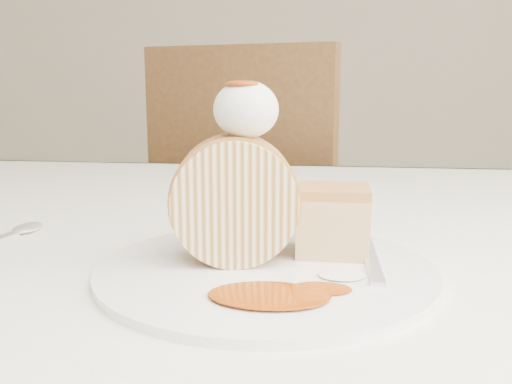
# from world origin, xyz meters

# --- Properties ---
(table) EXTENTS (1.40, 0.90, 0.75)m
(table) POSITION_xyz_m (0.00, 0.20, 0.66)
(table) COLOR silver
(table) RESTS_ON ground
(chair_far) EXTENTS (0.58, 0.58, 1.00)m
(chair_far) POSITION_xyz_m (-0.07, 0.94, 0.57)
(chair_far) COLOR brown
(chair_far) RESTS_ON ground
(plate) EXTENTS (0.29, 0.29, 0.01)m
(plate) POSITION_xyz_m (0.05, -0.02, 0.75)
(plate) COLOR white
(plate) RESTS_ON table
(roulade_slice) EXTENTS (0.12, 0.08, 0.11)m
(roulade_slice) POSITION_xyz_m (0.02, -0.01, 0.81)
(roulade_slice) COLOR beige
(roulade_slice) RESTS_ON plate
(cake_chunk) EXTENTS (0.07, 0.06, 0.05)m
(cake_chunk) POSITION_xyz_m (0.11, 0.03, 0.78)
(cake_chunk) COLOR #AF7E42
(cake_chunk) RESTS_ON plate
(whipped_cream) EXTENTS (0.06, 0.06, 0.05)m
(whipped_cream) POSITION_xyz_m (0.03, -0.00, 0.89)
(whipped_cream) COLOR white
(whipped_cream) RESTS_ON roulade_slice
(caramel_drizzle) EXTENTS (0.03, 0.02, 0.01)m
(caramel_drizzle) POSITION_xyz_m (0.03, -0.01, 0.92)
(caramel_drizzle) COLOR #8E3305
(caramel_drizzle) RESTS_ON whipped_cream
(caramel_pool) EXTENTS (0.09, 0.06, 0.00)m
(caramel_pool) POSITION_xyz_m (0.06, -0.09, 0.76)
(caramel_pool) COLOR #8E3305
(caramel_pool) RESTS_ON plate
(fork) EXTENTS (0.03, 0.17, 0.00)m
(fork) POSITION_xyz_m (0.14, 0.00, 0.76)
(fork) COLOR silver
(fork) RESTS_ON plate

